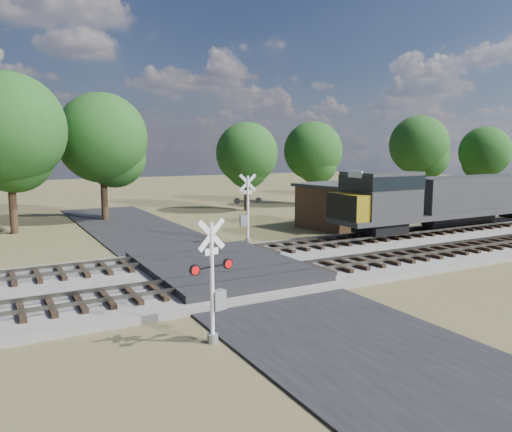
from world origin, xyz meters
TOP-DOWN VIEW (x-y plane):
  - ground at (0.00, 0.00)m, footprint 160.00×160.00m
  - ballast_bed at (10.00, 0.50)m, footprint 140.00×10.00m
  - road at (0.00, 0.00)m, footprint 7.00×60.00m
  - crossing_panel at (0.00, 0.50)m, footprint 7.00×9.00m
  - track_near at (3.12, -2.00)m, footprint 140.00×2.60m
  - track_far at (3.12, 3.00)m, footprint 140.00×2.60m
  - crossing_signal_near at (-3.73, -7.14)m, footprint 1.59×0.45m
  - crossing_signal_far at (4.71, 6.83)m, footprint 1.79×0.49m
  - equipment_shed at (13.75, 9.19)m, footprint 5.87×5.87m
  - treeline at (4.69, 20.64)m, footprint 81.22×11.80m

SIDE VIEW (x-z plane):
  - ground at x=0.00m, z-range 0.00..0.00m
  - road at x=0.00m, z-range 0.00..0.08m
  - ballast_bed at x=10.00m, z-range 0.00..0.30m
  - crossing_panel at x=0.00m, z-range 0.01..0.62m
  - track_near at x=3.12m, z-range 0.25..0.58m
  - track_far at x=3.12m, z-range 0.25..0.58m
  - crossing_signal_near at x=-3.73m, z-range -0.34..3.65m
  - equipment_shed at x=13.75m, z-range 0.02..3.43m
  - crossing_signal_far at x=4.71m, z-range -0.38..4.11m
  - treeline at x=4.69m, z-range 0.68..12.05m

